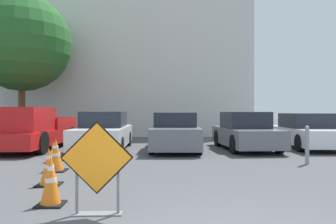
% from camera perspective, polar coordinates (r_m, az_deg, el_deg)
% --- Properties ---
extents(ground_plane, '(96.00, 96.00, 0.00)m').
position_cam_1_polar(ground_plane, '(13.62, 2.04, -6.10)').
color(ground_plane, '#4C4C4F').
extents(road_closed_sign, '(1.03, 0.20, 1.34)m').
position_cam_1_polar(road_closed_sign, '(4.79, -12.25, -9.13)').
color(road_closed_sign, black).
rests_on(road_closed_sign, ground_plane).
extents(traffic_cone_nearest, '(0.41, 0.41, 0.79)m').
position_cam_1_polar(traffic_cone_nearest, '(5.56, -19.75, -11.20)').
color(traffic_cone_nearest, black).
rests_on(traffic_cone_nearest, ground_plane).
extents(traffic_cone_second, '(0.46, 0.46, 0.75)m').
position_cam_1_polar(traffic_cone_second, '(7.02, -20.03, -8.98)').
color(traffic_cone_second, black).
rests_on(traffic_cone_second, ground_plane).
extents(traffic_cone_third, '(0.51, 0.51, 0.81)m').
position_cam_1_polar(traffic_cone_third, '(8.60, -18.95, -7.11)').
color(traffic_cone_third, black).
rests_on(traffic_cone_third, ground_plane).
extents(traffic_cone_fourth, '(0.42, 0.42, 0.61)m').
position_cam_1_polar(traffic_cone_fourth, '(10.08, -19.30, -6.62)').
color(traffic_cone_fourth, black).
rests_on(traffic_cone_fourth, ground_plane).
extents(pickup_truck, '(2.14, 5.46, 1.62)m').
position_cam_1_polar(pickup_truck, '(13.50, -22.73, -3.04)').
color(pickup_truck, red).
rests_on(pickup_truck, ground_plane).
extents(parked_car_nearest, '(1.83, 4.63, 1.46)m').
position_cam_1_polar(parked_car_nearest, '(12.86, -11.08, -3.48)').
color(parked_car_nearest, white).
rests_on(parked_car_nearest, ground_plane).
extents(parked_car_second, '(1.96, 4.38, 1.43)m').
position_cam_1_polar(parked_car_second, '(12.55, 1.23, -3.60)').
color(parked_car_second, slate).
rests_on(parked_car_second, ground_plane).
extents(parked_car_third, '(1.94, 4.16, 1.45)m').
position_cam_1_polar(parked_car_third, '(13.03, 13.32, -3.44)').
color(parked_car_third, slate).
rests_on(parked_car_third, ground_plane).
extents(parked_car_fourth, '(2.13, 4.78, 1.39)m').
position_cam_1_polar(parked_car_fourth, '(14.57, 23.12, -3.16)').
color(parked_car_fourth, white).
rests_on(parked_car_fourth, ground_plane).
extents(bollard_nearest, '(0.12, 0.12, 1.08)m').
position_cam_1_polar(bollard_nearest, '(9.95, 23.07, -5.14)').
color(bollard_nearest, gray).
rests_on(bollard_nearest, ground_plane).
extents(building_facade_backdrop, '(16.07, 5.00, 8.49)m').
position_cam_1_polar(building_facade_backdrop, '(21.65, -8.29, 7.46)').
color(building_facade_backdrop, beige).
rests_on(building_facade_backdrop, ground_plane).
extents(street_tree_behind_lot, '(4.78, 4.78, 7.26)m').
position_cam_1_polar(street_tree_behind_lot, '(17.99, -24.12, 10.95)').
color(street_tree_behind_lot, '#513823').
rests_on(street_tree_behind_lot, ground_plane).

